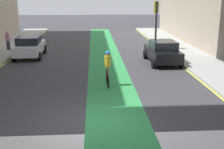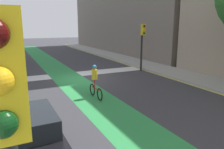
% 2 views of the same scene
% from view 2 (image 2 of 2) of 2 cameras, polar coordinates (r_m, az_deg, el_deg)
% --- Properties ---
extents(ground_plane, '(120.00, 120.00, 0.00)m').
position_cam_2_polar(ground_plane, '(16.74, -7.17, -1.20)').
color(ground_plane, '#38383D').
extents(bike_lane_paint, '(2.40, 60.00, 0.01)m').
position_cam_2_polar(bike_lane_paint, '(16.45, -10.52, -1.55)').
color(bike_lane_paint, '#2D8C47').
rests_on(bike_lane_paint, ground_plane).
extents(crosswalk_band, '(12.00, 1.80, 0.01)m').
position_cam_2_polar(crosswalk_band, '(18.60, -9.17, 0.13)').
color(crosswalk_band, silver).
rests_on(crosswalk_band, ground_plane).
extents(sidewalk_left, '(3.00, 60.00, 0.15)m').
position_cam_2_polar(sidewalk_left, '(20.34, 13.22, 1.23)').
color(sidewalk_left, '#9E9E99').
rests_on(sidewalk_left, ground_plane).
extents(curb_stripe_left, '(0.16, 60.00, 0.01)m').
position_cam_2_polar(curb_stripe_left, '(19.46, 9.78, 0.66)').
color(curb_stripe_left, yellow).
rests_on(curb_stripe_left, ground_plane).
extents(traffic_signal_near_right, '(0.35, 0.52, 3.92)m').
position_cam_2_polar(traffic_signal_near_right, '(16.75, -26.10, 7.20)').
color(traffic_signal_near_right, black).
rests_on(traffic_signal_near_right, ground_plane).
extents(traffic_signal_near_left, '(0.35, 0.52, 4.10)m').
position_cam_2_polar(traffic_signal_near_left, '(19.54, 7.94, 9.30)').
color(traffic_signal_near_left, black).
rests_on(traffic_signal_near_left, ground_plane).
extents(car_black_right_far, '(2.06, 4.22, 1.57)m').
position_cam_2_polar(car_black_right_far, '(6.86, -21.12, -15.72)').
color(car_black_right_far, black).
rests_on(car_black_right_far, ground_plane).
extents(car_grey_right_near, '(2.18, 4.28, 1.57)m').
position_cam_2_polar(car_grey_right_near, '(24.60, -25.15, 4.01)').
color(car_grey_right_near, slate).
rests_on(car_grey_right_near, ground_plane).
extents(cyclist_in_lane, '(0.32, 1.73, 1.86)m').
position_cam_2_polar(cyclist_in_lane, '(12.23, -4.43, -1.60)').
color(cyclist_in_lane, black).
rests_on(cyclist_in_lane, ground_plane).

